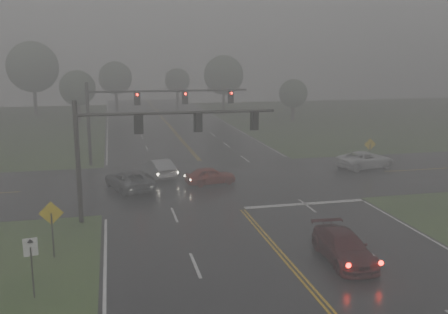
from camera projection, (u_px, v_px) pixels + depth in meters
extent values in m
cube|color=black|center=(223.00, 187.00, 38.43)|extent=(18.00, 160.00, 0.02)
cube|color=black|center=(217.00, 181.00, 40.34)|extent=(120.00, 14.00, 0.02)
cube|color=silver|center=(305.00, 204.00, 34.05)|extent=(8.50, 0.50, 0.01)
imported|color=#400B10|center=(343.00, 261.00, 24.63)|extent=(2.25, 5.02, 1.43)
imported|color=maroon|center=(210.00, 184.00, 39.39)|extent=(4.18, 2.18, 1.36)
imported|color=#989A9F|center=(159.00, 177.00, 41.75)|extent=(2.66, 4.85, 1.51)
imported|color=#4D4F53|center=(129.00, 190.00, 37.75)|extent=(3.99, 5.81, 1.47)
imported|color=silver|center=(365.00, 168.00, 45.10)|extent=(5.79, 3.51, 1.50)
cylinder|color=black|center=(78.00, 163.00, 29.70)|extent=(0.29, 0.29, 7.41)
cylinder|color=black|center=(75.00, 114.00, 29.12)|extent=(0.19, 0.19, 0.82)
cylinder|color=black|center=(179.00, 113.00, 30.46)|extent=(12.18, 0.19, 0.19)
cube|color=black|center=(139.00, 124.00, 30.05)|extent=(0.35, 0.29, 1.08)
cube|color=black|center=(139.00, 124.00, 30.21)|extent=(0.57, 0.03, 1.29)
cube|color=black|center=(198.00, 122.00, 30.84)|extent=(0.35, 0.29, 1.08)
cube|color=black|center=(198.00, 122.00, 31.00)|extent=(0.57, 0.03, 1.29)
cube|color=black|center=(255.00, 121.00, 31.64)|extent=(0.35, 0.29, 1.08)
cube|color=black|center=(254.00, 120.00, 31.79)|extent=(0.57, 0.03, 1.29)
cylinder|color=black|center=(89.00, 124.00, 45.57)|extent=(0.30, 0.30, 7.64)
cylinder|color=black|center=(87.00, 92.00, 44.98)|extent=(0.19, 0.19, 0.85)
cylinder|color=black|center=(169.00, 91.00, 46.61)|extent=(14.91, 0.19, 0.19)
cube|color=black|center=(137.00, 98.00, 46.09)|extent=(0.36, 0.30, 1.11)
cube|color=black|center=(137.00, 98.00, 46.25)|extent=(0.58, 0.03, 1.33)
cylinder|color=#FF0C05|center=(137.00, 95.00, 45.86)|extent=(0.23, 0.06, 0.23)
cube|color=black|center=(185.00, 97.00, 47.06)|extent=(0.36, 0.30, 1.11)
cube|color=black|center=(185.00, 97.00, 47.22)|extent=(0.58, 0.03, 1.33)
cylinder|color=#FF0C05|center=(185.00, 94.00, 46.83)|extent=(0.23, 0.06, 0.23)
cube|color=black|center=(231.00, 97.00, 48.03)|extent=(0.36, 0.30, 1.11)
cube|color=black|center=(231.00, 96.00, 48.19)|extent=(0.58, 0.03, 1.33)
cylinder|color=#FF0C05|center=(232.00, 93.00, 47.80)|extent=(0.23, 0.06, 0.23)
cylinder|color=black|center=(53.00, 235.00, 24.90)|extent=(0.08, 0.08, 2.29)
cube|color=yellow|center=(51.00, 213.00, 24.70)|extent=(1.20, 0.10, 1.20)
cylinder|color=black|center=(32.00, 273.00, 20.67)|extent=(0.07, 0.07, 2.23)
cube|color=white|center=(30.00, 247.00, 20.47)|extent=(0.58, 0.15, 0.78)
cube|color=black|center=(31.00, 247.00, 20.50)|extent=(0.10, 0.04, 0.44)
cylinder|color=black|center=(370.00, 156.00, 45.25)|extent=(0.07, 0.07, 2.10)
cube|color=yellow|center=(370.00, 144.00, 45.07)|extent=(1.10, 0.13, 1.10)
cylinder|color=#2E251E|center=(79.00, 112.00, 75.96)|extent=(0.49, 0.49, 3.02)
sphere|color=#31442D|center=(77.00, 88.00, 75.22)|extent=(5.37, 5.37, 5.37)
cylinder|color=#2E251E|center=(224.00, 102.00, 87.81)|extent=(0.50, 0.50, 3.88)
sphere|color=#31442D|center=(224.00, 75.00, 86.87)|extent=(6.90, 6.90, 6.90)
cylinder|color=#2E251E|center=(116.00, 101.00, 93.24)|extent=(0.52, 0.52, 3.46)
sphere|color=#31442D|center=(115.00, 78.00, 92.40)|extent=(6.15, 6.15, 6.15)
cylinder|color=#2E251E|center=(293.00, 113.00, 77.47)|extent=(0.53, 0.53, 2.49)
sphere|color=#31442D|center=(293.00, 93.00, 76.86)|extent=(4.42, 4.42, 4.42)
cylinder|color=#2E251E|center=(35.00, 102.00, 83.79)|extent=(0.61, 0.61, 4.74)
sphere|color=#31442D|center=(33.00, 67.00, 82.64)|extent=(8.43, 8.43, 8.43)
cylinder|color=#2E251E|center=(178.00, 98.00, 103.87)|extent=(0.52, 0.52, 2.89)
sphere|color=#31442D|center=(177.00, 80.00, 103.17)|extent=(5.14, 5.14, 5.14)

